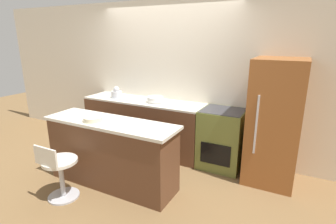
% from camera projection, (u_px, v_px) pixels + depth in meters
% --- Properties ---
extents(ground_plane, '(14.00, 14.00, 0.00)m').
position_uv_depth(ground_plane, '(151.00, 159.00, 4.44)').
color(ground_plane, brown).
extents(wall_back, '(8.00, 0.06, 2.60)m').
position_uv_depth(wall_back, '(168.00, 78.00, 4.62)').
color(wall_back, silver).
rests_on(wall_back, ground_plane).
extents(back_counter, '(2.21, 0.59, 0.93)m').
position_uv_depth(back_counter, '(143.00, 125.00, 4.72)').
color(back_counter, brown).
rests_on(back_counter, ground_plane).
extents(kitchen_island, '(1.89, 0.56, 0.92)m').
position_uv_depth(kitchen_island, '(112.00, 153.00, 3.59)').
color(kitchen_island, brown).
rests_on(kitchen_island, ground_plane).
extents(oven_range, '(0.65, 0.60, 0.93)m').
position_uv_depth(oven_range, '(221.00, 139.00, 4.08)').
color(oven_range, olive).
rests_on(oven_range, ground_plane).
extents(refrigerator, '(0.67, 0.74, 1.73)m').
position_uv_depth(refrigerator, '(274.00, 122.00, 3.59)').
color(refrigerator, '#995628').
rests_on(refrigerator, ground_plane).
extents(stool_chair, '(0.43, 0.43, 0.76)m').
position_uv_depth(stool_chair, '(59.00, 172.00, 3.27)').
color(stool_chair, '#B7B7BC').
rests_on(stool_chair, ground_plane).
extents(kettle, '(0.20, 0.20, 0.19)m').
position_uv_depth(kettle, '(116.00, 93.00, 4.80)').
color(kettle, silver).
rests_on(kettle, back_counter).
extents(mixing_bowl, '(0.28, 0.28, 0.09)m').
position_uv_depth(mixing_bowl, '(155.00, 99.00, 4.44)').
color(mixing_bowl, white).
rests_on(mixing_bowl, back_counter).
extents(fruit_bowl, '(0.25, 0.25, 0.06)m').
position_uv_depth(fruit_bowl, '(93.00, 119.00, 3.46)').
color(fruit_bowl, beige).
rests_on(fruit_bowl, kitchen_island).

